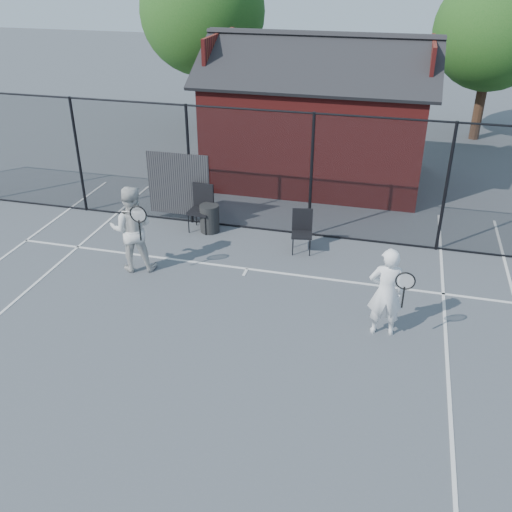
% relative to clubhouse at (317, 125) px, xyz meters
% --- Properties ---
extents(ground, '(80.00, 80.00, 0.00)m').
position_rel_clubhouse_xyz_m(ground, '(-0.50, -9.00, -1.61)').
color(ground, '#4F555A').
rests_on(ground, ground).
extents(court_lines, '(11.02, 18.00, 0.01)m').
position_rel_clubhouse_xyz_m(court_lines, '(-0.50, -10.32, -1.60)').
color(court_lines, silver).
rests_on(court_lines, ground).
extents(fence, '(22.04, 3.00, 3.00)m').
position_rel_clubhouse_xyz_m(fence, '(-0.80, -4.00, -0.16)').
color(fence, black).
rests_on(fence, ground).
extents(clubhouse, '(6.50, 4.36, 4.19)m').
position_rel_clubhouse_xyz_m(clubhouse, '(0.00, 0.00, 0.00)').
color(clubhouse, maroon).
rests_on(clubhouse, ground).
extents(tree_left, '(4.48, 4.48, 6.44)m').
position_rel_clubhouse_xyz_m(tree_left, '(-5.00, 4.50, 2.58)').
color(tree_left, black).
rests_on(tree_left, ground).
extents(tree_right, '(3.97, 3.97, 5.70)m').
position_rel_clubhouse_xyz_m(tree_right, '(5.00, 5.50, 2.10)').
color(tree_right, black).
rests_on(tree_right, ground).
extents(player_front, '(0.79, 0.60, 1.71)m').
position_rel_clubhouse_xyz_m(player_front, '(2.47, -7.64, -0.75)').
color(player_front, white).
rests_on(player_front, ground).
extents(player_back, '(1.11, 0.96, 1.90)m').
position_rel_clubhouse_xyz_m(player_back, '(-2.86, -6.57, -0.66)').
color(player_back, silver).
rests_on(player_back, ground).
extents(chair_left, '(0.58, 0.60, 1.12)m').
position_rel_clubhouse_xyz_m(chair_left, '(-2.12, -4.40, -1.05)').
color(chair_left, black).
rests_on(chair_left, ground).
extents(chair_right, '(0.54, 0.55, 0.97)m').
position_rel_clubhouse_xyz_m(chair_right, '(0.49, -4.90, -1.12)').
color(chair_right, black).
rests_on(chair_right, ground).
extents(waste_bin, '(0.57, 0.57, 0.69)m').
position_rel_clubhouse_xyz_m(waste_bin, '(-1.89, -4.40, -1.26)').
color(waste_bin, black).
rests_on(waste_bin, ground).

